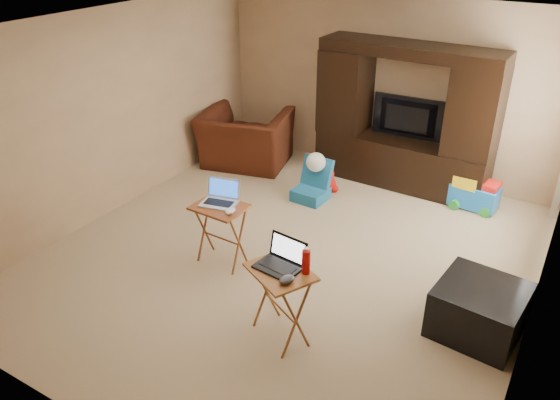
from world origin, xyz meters
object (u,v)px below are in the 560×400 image
Objects in this scene: plush_toy at (327,181)px; tray_table_left at (221,235)px; television at (406,119)px; water_bottle at (306,262)px; laptop_left at (218,194)px; laptop_right at (278,256)px; entertainment_center at (405,118)px; ottoman at (479,310)px; tray_table_right at (281,304)px; child_rocker at (311,181)px; push_toy at (475,192)px; mouse_right at (287,280)px; recliner at (245,139)px; mouse_left at (230,211)px.

tray_table_left reaches higher than plush_toy.
television is 4.48× the size of water_bottle.
laptop_left is 0.97× the size of laptop_right.
laptop_right is (1.15, -0.71, 0.02)m from laptop_left.
ottoman is (1.69, -2.62, -0.74)m from entertainment_center.
tray_table_left is (-0.98, -2.96, -0.59)m from television.
plush_toy is at bearing 135.47° from tray_table_right.
child_rocker reaches higher than push_toy.
tray_table_left is (-2.67, -0.28, 0.11)m from ottoman.
child_rocker reaches higher than ottoman.
child_rocker is 2.77m from water_bottle.
water_bottle is (1.39, -0.65, 0.01)m from laptop_left.
mouse_right is (-0.78, -3.51, 0.52)m from push_toy.
water_bottle reaches higher than plush_toy.
laptop_left reaches higher than recliner.
laptop_right is at bearing -72.45° from plush_toy.
entertainment_center reaches higher than laptop_left.
laptop_left is 1.57m from mouse_right.
entertainment_center is 1.55m from child_rocker.
mouse_right reaches higher than plush_toy.
mouse_left is (-0.79, -2.97, -0.25)m from entertainment_center.
recliner is 3.90m from tray_table_right.
plush_toy is 2.20m from mouse_left.
mouse_right reaches higher than mouse_left.
tray_table_right is 3.25× the size of water_bottle.
mouse_right is at bearing -34.23° from mouse_left.
television is 2.39m from recliner.
television is (0.00, 0.06, -0.04)m from entertainment_center.
television reaches higher than child_rocker.
water_bottle is at bearing -67.56° from plush_toy.
entertainment_center is at bearing 120.20° from tray_table_right.
child_rocker is 1.37× the size of plush_toy.
laptop_left is (-0.17, -1.78, 0.54)m from child_rocker.
water_bottle is at bearing 49.09° from tray_table_right.
television is 3.14m from mouse_left.
ottoman is at bearing 138.79° from recliner.
water_bottle reaches higher than mouse_right.
laptop_right is 1.70× the size of water_bottle.
laptop_right reaches higher than child_rocker.
entertainment_center is 3.21m from ottoman.
push_toy reaches higher than plush_toy.
recliner reaches higher than push_toy.
television is 3.11m from laptop_left.
laptop_left is at bearing 154.98° from water_bottle.
tray_table_left is at bearing -173.93° from ottoman.
child_rocker is at bearing 145.48° from recliner.
entertainment_center is 3.59m from laptop_right.
child_rocker is at bearing 52.65° from television.
mouse_left is at bearing -36.89° from laptop_left.
laptop_left reaches higher than tray_table_left.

